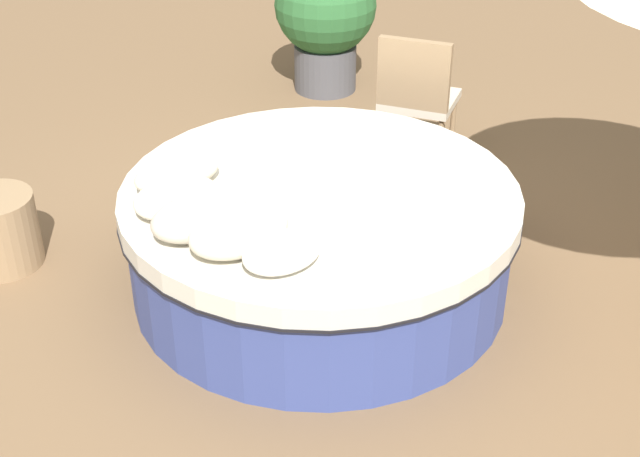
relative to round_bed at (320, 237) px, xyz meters
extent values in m
plane|color=brown|center=(0.00, 0.00, -0.34)|extent=(16.00, 16.00, 0.00)
cylinder|color=#38478C|center=(0.00, 0.00, -0.07)|extent=(2.18, 2.18, 0.53)
cylinder|color=black|center=(0.00, 0.00, 0.20)|extent=(2.26, 2.26, 0.01)
cylinder|color=beige|center=(0.00, 0.00, 0.26)|extent=(2.25, 2.25, 0.12)
ellipsoid|color=beige|center=(-0.63, 0.48, 0.41)|extent=(0.51, 0.28, 0.18)
ellipsoid|color=silver|center=(-0.76, 0.24, 0.40)|extent=(0.48, 0.37, 0.17)
ellipsoid|color=beige|center=(-0.77, -0.02, 0.42)|extent=(0.53, 0.35, 0.21)
ellipsoid|color=beige|center=(-0.69, -0.26, 0.43)|extent=(0.53, 0.36, 0.21)
ellipsoid|color=white|center=(-0.60, -0.51, 0.40)|extent=(0.41, 0.30, 0.16)
cylinder|color=#997A56|center=(1.66, 1.25, -0.13)|extent=(0.04, 0.04, 0.42)
cylinder|color=#997A56|center=(1.90, 0.89, -0.13)|extent=(0.04, 0.04, 0.42)
cylinder|color=#997A56|center=(1.31, 1.02, -0.13)|extent=(0.04, 0.04, 0.42)
cylinder|color=#997A56|center=(1.55, 0.66, -0.13)|extent=(0.04, 0.04, 0.42)
cube|color=beige|center=(1.61, 0.95, 0.11)|extent=(0.70, 0.71, 0.06)
cube|color=#997A56|center=(1.42, 0.83, 0.39)|extent=(0.34, 0.47, 0.50)
cylinder|color=#4C4C51|center=(1.82, 2.41, -0.14)|extent=(0.54, 0.54, 0.40)
sphere|color=#2D6633|center=(1.82, 2.41, 0.43)|extent=(0.87, 0.87, 0.87)
camera|label=1|loc=(-2.51, -3.45, 2.69)|focal=49.11mm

